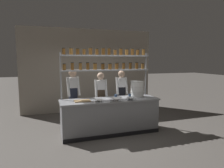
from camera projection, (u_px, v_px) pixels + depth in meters
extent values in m
plane|color=#5B5651|center=(110.00, 132.00, 5.41)|extent=(40.00, 40.00, 0.00)
cube|color=#9E9384|center=(89.00, 70.00, 7.66)|extent=(5.01, 0.12, 3.11)
cube|color=gray|center=(110.00, 117.00, 5.36)|extent=(2.55, 0.72, 0.88)
cube|color=#999BA0|center=(110.00, 100.00, 5.30)|extent=(2.61, 0.76, 0.04)
cube|color=black|center=(114.00, 136.00, 5.06)|extent=(2.55, 0.03, 0.10)
cylinder|color=#999BA0|center=(61.00, 94.00, 5.20)|extent=(0.04, 0.04, 2.15)
cylinder|color=#999BA0|center=(145.00, 89.00, 5.97)|extent=(0.04, 0.04, 2.15)
cube|color=#999BA0|center=(106.00, 70.00, 5.52)|extent=(2.45, 0.28, 0.04)
cylinder|color=brown|center=(64.00, 67.00, 5.15)|extent=(0.08, 0.08, 0.15)
cylinder|color=black|center=(64.00, 64.00, 5.14)|extent=(0.08, 0.08, 0.02)
cylinder|color=brown|center=(72.00, 67.00, 5.21)|extent=(0.08, 0.08, 0.18)
cylinder|color=black|center=(72.00, 63.00, 5.20)|extent=(0.08, 0.08, 0.02)
cylinder|color=brown|center=(80.00, 66.00, 5.28)|extent=(0.08, 0.08, 0.18)
cylinder|color=black|center=(80.00, 63.00, 5.27)|extent=(0.08, 0.08, 0.02)
cylinder|color=brown|center=(88.00, 66.00, 5.34)|extent=(0.08, 0.08, 0.18)
cylinder|color=black|center=(88.00, 63.00, 5.33)|extent=(0.08, 0.08, 0.02)
cylinder|color=brown|center=(95.00, 67.00, 5.41)|extent=(0.10, 0.10, 0.16)
cylinder|color=black|center=(95.00, 63.00, 5.39)|extent=(0.10, 0.10, 0.02)
cylinder|color=#513314|center=(103.00, 67.00, 5.47)|extent=(0.09, 0.09, 0.16)
cylinder|color=black|center=(103.00, 63.00, 5.46)|extent=(0.10, 0.10, 0.02)
cylinder|color=brown|center=(110.00, 67.00, 5.54)|extent=(0.10, 0.10, 0.15)
cylinder|color=black|center=(110.00, 64.00, 5.53)|extent=(0.10, 0.10, 0.02)
cylinder|color=brown|center=(117.00, 66.00, 5.60)|extent=(0.10, 0.10, 0.16)
cylinder|color=black|center=(117.00, 63.00, 5.59)|extent=(0.10, 0.10, 0.02)
cylinder|color=brown|center=(124.00, 66.00, 5.67)|extent=(0.08, 0.08, 0.17)
cylinder|color=black|center=(124.00, 63.00, 5.65)|extent=(0.08, 0.08, 0.02)
cylinder|color=#513314|center=(130.00, 66.00, 5.73)|extent=(0.08, 0.08, 0.18)
cylinder|color=black|center=(130.00, 63.00, 5.72)|extent=(0.08, 0.08, 0.02)
cylinder|color=brown|center=(137.00, 66.00, 5.79)|extent=(0.09, 0.09, 0.18)
cylinder|color=black|center=(137.00, 63.00, 5.78)|extent=(0.09, 0.09, 0.02)
cylinder|color=brown|center=(143.00, 66.00, 5.86)|extent=(0.09, 0.09, 0.15)
cylinder|color=black|center=(143.00, 63.00, 5.85)|extent=(0.09, 0.09, 0.02)
cube|color=#999BA0|center=(106.00, 56.00, 5.47)|extent=(2.45, 0.28, 0.04)
cylinder|color=brown|center=(64.00, 52.00, 5.10)|extent=(0.08, 0.08, 0.15)
cylinder|color=black|center=(64.00, 48.00, 5.09)|extent=(0.09, 0.09, 0.02)
cylinder|color=brown|center=(71.00, 52.00, 5.16)|extent=(0.09, 0.09, 0.16)
cylinder|color=black|center=(71.00, 48.00, 5.15)|extent=(0.09, 0.09, 0.02)
cylinder|color=#513314|center=(78.00, 52.00, 5.21)|extent=(0.09, 0.09, 0.15)
cylinder|color=black|center=(78.00, 48.00, 5.20)|extent=(0.09, 0.09, 0.02)
cylinder|color=brown|center=(84.00, 52.00, 5.27)|extent=(0.08, 0.08, 0.15)
cylinder|color=black|center=(84.00, 49.00, 5.26)|extent=(0.08, 0.08, 0.02)
cylinder|color=brown|center=(91.00, 52.00, 5.32)|extent=(0.09, 0.09, 0.17)
cylinder|color=black|center=(90.00, 48.00, 5.31)|extent=(0.09, 0.09, 0.02)
cylinder|color=brown|center=(97.00, 52.00, 5.38)|extent=(0.08, 0.08, 0.16)
cylinder|color=black|center=(97.00, 49.00, 5.37)|extent=(0.09, 0.09, 0.02)
cylinder|color=#513314|center=(103.00, 52.00, 5.43)|extent=(0.09, 0.09, 0.18)
cylinder|color=black|center=(103.00, 48.00, 5.42)|extent=(0.09, 0.09, 0.02)
cylinder|color=#513314|center=(109.00, 52.00, 5.48)|extent=(0.08, 0.08, 0.18)
cylinder|color=black|center=(109.00, 48.00, 5.47)|extent=(0.08, 0.08, 0.02)
cylinder|color=brown|center=(115.00, 53.00, 5.54)|extent=(0.08, 0.08, 0.14)
cylinder|color=black|center=(115.00, 50.00, 5.53)|extent=(0.09, 0.09, 0.02)
cylinder|color=brown|center=(121.00, 52.00, 5.59)|extent=(0.09, 0.09, 0.17)
cylinder|color=black|center=(121.00, 48.00, 5.58)|extent=(0.09, 0.09, 0.02)
cylinder|color=brown|center=(127.00, 52.00, 5.65)|extent=(0.09, 0.09, 0.16)
cylinder|color=black|center=(127.00, 49.00, 5.64)|extent=(0.10, 0.10, 0.02)
cylinder|color=brown|center=(132.00, 52.00, 5.70)|extent=(0.09, 0.09, 0.18)
cylinder|color=black|center=(132.00, 49.00, 5.69)|extent=(0.09, 0.09, 0.02)
cylinder|color=brown|center=(138.00, 52.00, 5.75)|extent=(0.08, 0.08, 0.16)
cylinder|color=black|center=(138.00, 49.00, 5.74)|extent=(0.09, 0.09, 0.02)
cylinder|color=brown|center=(143.00, 52.00, 5.81)|extent=(0.09, 0.09, 0.18)
cylinder|color=black|center=(143.00, 49.00, 5.80)|extent=(0.09, 0.09, 0.02)
cylinder|color=black|center=(71.00, 114.00, 5.72)|extent=(0.11, 0.11, 0.82)
cylinder|color=black|center=(76.00, 114.00, 5.78)|extent=(0.11, 0.11, 0.82)
cube|color=#232838|center=(73.00, 94.00, 5.68)|extent=(0.24, 0.19, 0.35)
cube|color=white|center=(73.00, 83.00, 5.64)|extent=(0.24, 0.20, 0.29)
sphere|color=tan|center=(73.00, 73.00, 5.61)|extent=(0.22, 0.22, 0.22)
cylinder|color=white|center=(68.00, 87.00, 5.54)|extent=(0.09, 0.26, 0.54)
cylinder|color=white|center=(78.00, 86.00, 5.66)|extent=(0.09, 0.26, 0.54)
cylinder|color=black|center=(98.00, 114.00, 5.88)|extent=(0.11, 0.11, 0.77)
cylinder|color=black|center=(104.00, 113.00, 5.91)|extent=(0.11, 0.11, 0.77)
cube|color=#473828|center=(101.00, 95.00, 5.83)|extent=(0.24, 0.20, 0.33)
cube|color=white|center=(101.00, 85.00, 5.79)|extent=(0.24, 0.21, 0.27)
sphere|color=beige|center=(101.00, 76.00, 5.76)|extent=(0.20, 0.20, 0.20)
cylinder|color=white|center=(96.00, 88.00, 5.72)|extent=(0.10, 0.25, 0.51)
cylinder|color=white|center=(106.00, 88.00, 5.77)|extent=(0.10, 0.25, 0.51)
cylinder|color=black|center=(119.00, 110.00, 6.24)|extent=(0.11, 0.11, 0.79)
cylinder|color=black|center=(124.00, 110.00, 6.27)|extent=(0.11, 0.11, 0.79)
cube|color=black|center=(121.00, 92.00, 6.18)|extent=(0.24, 0.20, 0.34)
cube|color=white|center=(121.00, 82.00, 6.15)|extent=(0.24, 0.21, 0.28)
sphere|color=tan|center=(121.00, 74.00, 6.11)|extent=(0.21, 0.21, 0.21)
cylinder|color=white|center=(117.00, 86.00, 6.07)|extent=(0.10, 0.25, 0.52)
cylinder|color=white|center=(126.00, 86.00, 6.13)|extent=(0.10, 0.25, 0.52)
cylinder|color=white|center=(137.00, 94.00, 5.67)|extent=(0.36, 0.36, 0.13)
cylinder|color=silver|center=(137.00, 92.00, 5.66)|extent=(0.39, 0.39, 0.01)
cylinder|color=white|center=(137.00, 89.00, 5.65)|extent=(0.36, 0.36, 0.13)
cylinder|color=silver|center=(137.00, 87.00, 5.64)|extent=(0.39, 0.39, 0.01)
cylinder|color=white|center=(137.00, 84.00, 5.63)|extent=(0.36, 0.36, 0.13)
cylinder|color=silver|center=(137.00, 81.00, 5.62)|extent=(0.39, 0.39, 0.01)
cube|color=#A88456|center=(82.00, 101.00, 5.02)|extent=(0.40, 0.26, 0.02)
cylinder|color=silver|center=(99.00, 102.00, 4.97)|extent=(0.09, 0.09, 0.01)
cone|color=silver|center=(99.00, 101.00, 4.97)|extent=(0.21, 0.21, 0.06)
cylinder|color=#B2B7BC|center=(131.00, 100.00, 5.19)|extent=(0.11, 0.11, 0.01)
cone|color=#B2B7BC|center=(131.00, 99.00, 5.18)|extent=(0.26, 0.26, 0.07)
cylinder|color=white|center=(116.00, 101.00, 5.05)|extent=(0.13, 0.13, 0.01)
cone|color=white|center=(116.00, 100.00, 5.04)|extent=(0.29, 0.29, 0.08)
cylinder|color=#334C70|center=(130.00, 96.00, 5.51)|extent=(0.07, 0.07, 0.10)
cylinder|color=#334C70|center=(116.00, 96.00, 5.41)|extent=(0.08, 0.08, 0.11)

